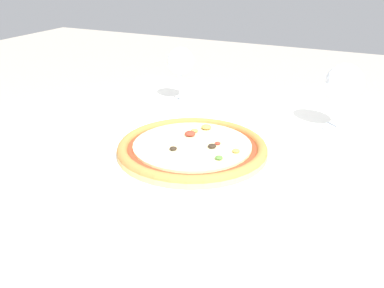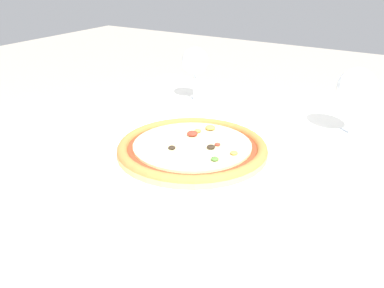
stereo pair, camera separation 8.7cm
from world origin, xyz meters
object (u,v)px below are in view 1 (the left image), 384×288
wine_glass_far_right (344,84)px  wine_glass_far_left (181,63)px  dining_table (262,212)px  fork (18,192)px  pizza_plate (192,150)px

wine_glass_far_right → wine_glass_far_left: bearing=177.3°
dining_table → fork: 0.46m
fork → wine_glass_far_left: bearing=87.5°
pizza_plate → wine_glass_far_right: wine_glass_far_right is taller
dining_table → fork: bearing=-144.3°
wine_glass_far_left → wine_glass_far_right: size_ratio=0.97×
dining_table → wine_glass_far_left: wine_glass_far_left is taller
wine_glass_far_left → wine_glass_far_right: (0.44, -0.02, -0.00)m
dining_table → wine_glass_far_right: 0.37m
dining_table → pizza_plate: bearing=-179.6°
fork → wine_glass_far_left: wine_glass_far_left is taller
dining_table → wine_glass_far_right: wine_glass_far_right is taller
pizza_plate → wine_glass_far_left: wine_glass_far_left is taller
pizza_plate → fork: 0.34m
pizza_plate → fork: (-0.21, -0.26, -0.01)m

